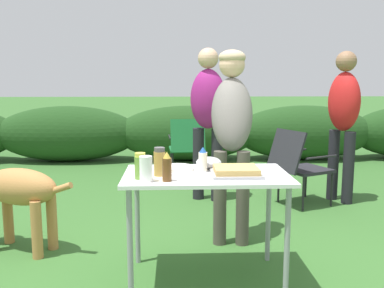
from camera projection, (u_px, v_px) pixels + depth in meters
ground_plane at (206, 277)px, 2.97m from camera, size 60.00×60.00×0.00m
shrub_hedge at (187, 133)px, 7.20m from camera, size 14.40×0.90×0.92m
folding_table at (206, 185)px, 2.87m from camera, size 1.10×0.64×0.74m
food_tray at (236, 171)px, 2.81m from camera, size 0.32×0.29×0.06m
plate_stack at (177, 168)px, 2.97m from camera, size 0.23×0.23×0.03m
mixing_bowl at (209, 163)px, 3.03m from camera, size 0.18×0.18×0.08m
paper_cup_stack at (146, 169)px, 2.63m from camera, size 0.08×0.08×0.16m
spice_jar at (160, 162)px, 2.79m from camera, size 0.08×0.08×0.19m
beer_bottle at (167, 167)px, 2.64m from camera, size 0.06×0.06×0.19m
relish_jar at (140, 166)px, 2.70m from camera, size 0.07×0.07×0.17m
mayo_bottle at (203, 160)px, 2.91m from camera, size 0.06×0.06×0.17m
standing_person_in_olive_jacket at (232, 121)px, 3.54m from camera, size 0.38×0.50×1.61m
standing_person_in_dark_puffer at (343, 113)px, 4.68m from camera, size 0.42×0.46×1.66m
standing_person_with_beanie at (208, 111)px, 4.74m from camera, size 0.48×0.42×1.70m
dog at (13, 189)px, 3.40m from camera, size 1.01×0.51×0.74m
camp_chair_green_behind_table at (187, 144)px, 5.90m from camera, size 0.51×0.62×0.83m
camp_chair_near_hedge at (298, 163)px, 4.61m from camera, size 0.73×0.67×0.83m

